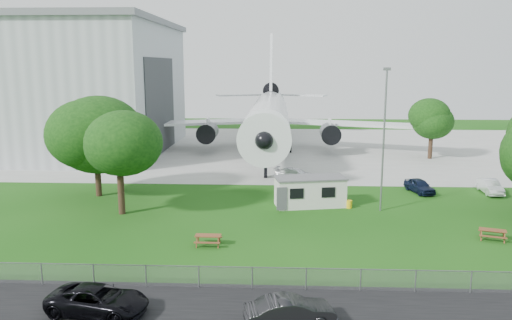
{
  "coord_description": "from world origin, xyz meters",
  "views": [
    {
      "loc": [
        -0.6,
        -35.53,
        12.35
      ],
      "look_at": [
        -2.59,
        8.0,
        4.0
      ],
      "focal_mm": 35.0,
      "sensor_mm": 36.0,
      "label": 1
    }
  ],
  "objects_px": {
    "site_cabin": "(310,191)",
    "car_centre_sedan": "(290,312)",
    "picnic_west": "(208,245)",
    "hangar": "(22,85)",
    "picnic_east": "(492,240)",
    "airliner": "(269,115)"
  },
  "relations": [
    {
      "from": "picnic_east",
      "to": "airliner",
      "type": "bearing_deg",
      "value": 132.52
    },
    {
      "from": "hangar",
      "to": "picnic_west",
      "type": "relative_size",
      "value": 23.89
    },
    {
      "from": "car_centre_sedan",
      "to": "hangar",
      "type": "bearing_deg",
      "value": 23.33
    },
    {
      "from": "site_cabin",
      "to": "picnic_east",
      "type": "relative_size",
      "value": 3.86
    },
    {
      "from": "site_cabin",
      "to": "car_centre_sedan",
      "type": "relative_size",
      "value": 1.59
    },
    {
      "from": "hangar",
      "to": "site_cabin",
      "type": "height_order",
      "value": "hangar"
    },
    {
      "from": "picnic_east",
      "to": "car_centre_sedan",
      "type": "relative_size",
      "value": 0.41
    },
    {
      "from": "airliner",
      "to": "site_cabin",
      "type": "bearing_deg",
      "value": -81.5
    },
    {
      "from": "hangar",
      "to": "site_cabin",
      "type": "distance_m",
      "value": 49.96
    },
    {
      "from": "airliner",
      "to": "car_centre_sedan",
      "type": "distance_m",
      "value": 49.56
    },
    {
      "from": "hangar",
      "to": "airliner",
      "type": "bearing_deg",
      "value": -0.22
    },
    {
      "from": "picnic_west",
      "to": "hangar",
      "type": "bearing_deg",
      "value": 130.81
    },
    {
      "from": "picnic_west",
      "to": "picnic_east",
      "type": "height_order",
      "value": "same"
    },
    {
      "from": "site_cabin",
      "to": "picnic_east",
      "type": "bearing_deg",
      "value": -33.3
    },
    {
      "from": "site_cabin",
      "to": "picnic_west",
      "type": "bearing_deg",
      "value": -126.64
    },
    {
      "from": "hangar",
      "to": "car_centre_sedan",
      "type": "bearing_deg",
      "value": -52.46
    },
    {
      "from": "airliner",
      "to": "car_centre_sedan",
      "type": "xyz_separation_m",
      "value": [
        2.04,
        -49.31,
        -4.55
      ]
    },
    {
      "from": "hangar",
      "to": "car_centre_sedan",
      "type": "relative_size",
      "value": 9.87
    },
    {
      "from": "airliner",
      "to": "picnic_east",
      "type": "xyz_separation_m",
      "value": [
        16.77,
        -36.62,
        -5.27
      ]
    },
    {
      "from": "picnic_west",
      "to": "picnic_east",
      "type": "bearing_deg",
      "value": 6.68
    },
    {
      "from": "hangar",
      "to": "airliner",
      "type": "height_order",
      "value": "hangar"
    },
    {
      "from": "hangar",
      "to": "picnic_west",
      "type": "height_order",
      "value": "hangar"
    }
  ]
}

